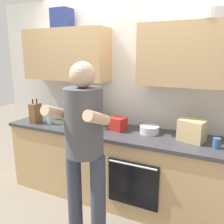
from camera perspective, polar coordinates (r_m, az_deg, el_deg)
The scene contains 14 objects.
ground_plane at distance 3.22m, azimuth 0.95°, elevation -19.93°, with size 12.00×12.00×0.00m, color #756B5B.
back_wall_unit at distance 2.95m, azimuth 3.34°, elevation 8.16°, with size 4.00×0.39×2.50m.
counter at distance 2.99m, azimuth 1.00°, elevation -12.72°, with size 2.84×0.67×0.90m.
person_standing at distance 2.14m, azimuth -6.66°, elevation -7.15°, with size 0.49×0.45×1.73m.
bottle_soda at distance 3.06m, azimuth -11.15°, elevation -1.30°, with size 0.06×0.06×0.27m.
bottle_vinegar at distance 2.87m, azimuth -3.36°, elevation -1.96°, with size 0.05×0.05×0.25m.
bottle_water at distance 3.18m, azimuth -14.85°, elevation -1.25°, with size 0.07×0.07×0.23m.
bottle_syrup at distance 3.16m, azimuth -9.29°, elevation -0.46°, with size 0.07×0.07×0.29m.
cup_tea at distance 2.51m, azimuth 23.74°, elevation -6.84°, with size 0.07×0.07×0.10m, color #33598C.
mixing_bowl at distance 2.76m, azimuth 8.95°, elevation -4.20°, with size 0.22×0.22×0.09m, color silver.
knife_block at distance 3.29m, azimuth -17.82°, elevation -0.23°, with size 0.10×0.14×0.32m.
potted_herb at distance 3.04m, azimuth -4.04°, elevation 0.35°, with size 0.21×0.21×0.30m.
grocery_bag_crisps at distance 2.84m, azimuth 1.34°, elevation -2.83°, with size 0.18×0.16×0.15m, color red.
grocery_bag_bread at distance 2.61m, azimuth 18.59°, elevation -4.23°, with size 0.26×0.19×0.22m, color tan.
Camera 1 is at (1.13, -2.44, 1.78)m, focal length 38.21 mm.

